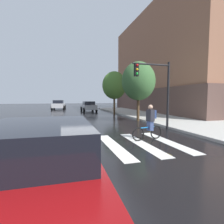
% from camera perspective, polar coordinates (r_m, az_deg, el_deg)
% --- Properties ---
extents(ground_plane, '(120.00, 120.00, 0.00)m').
position_cam_1_polar(ground_plane, '(7.28, -6.16, -11.46)').
color(ground_plane, black).
extents(crosswalk_stripes, '(6.95, 4.06, 0.01)m').
position_cam_1_polar(crosswalk_stripes, '(7.32, -4.38, -11.31)').
color(crosswalk_stripes, silver).
rests_on(crosswalk_stripes, ground).
extents(manhole_cover, '(0.64, 0.64, 0.01)m').
position_cam_1_polar(manhole_cover, '(6.56, 16.31, -13.40)').
color(manhole_cover, '#473D1E').
rests_on(manhole_cover, ground).
extents(sedan_near, '(2.25, 4.65, 1.59)m').
position_cam_1_polar(sedan_near, '(3.45, -21.97, -15.96)').
color(sedan_near, maroon).
rests_on(sedan_near, ground).
extents(sedan_mid, '(2.12, 4.38, 1.50)m').
position_cam_1_polar(sedan_mid, '(26.75, -7.65, 1.93)').
color(sedan_mid, '#B7B7BC').
rests_on(sedan_mid, ground).
extents(sedan_far, '(2.54, 4.84, 1.62)m').
position_cam_1_polar(sedan_far, '(32.44, -17.03, 2.34)').
color(sedan_far, '#B7B7BC').
rests_on(sedan_far, ground).
extents(cyclist, '(1.70, 0.40, 1.69)m').
position_cam_1_polar(cyclist, '(8.55, 12.20, -3.35)').
color(cyclist, black).
rests_on(cyclist, ground).
extents(traffic_light_near, '(2.47, 0.28, 4.20)m').
position_cam_1_polar(traffic_light_near, '(11.02, 14.31, 8.89)').
color(traffic_light_near, black).
rests_on(traffic_light_near, ground).
extents(fire_hydrant, '(0.33, 0.22, 0.78)m').
position_cam_1_polar(fire_hydrant, '(15.37, 12.33, -1.01)').
color(fire_hydrant, gold).
rests_on(fire_hydrant, sidewalk).
extents(street_tree_near, '(2.86, 2.86, 5.10)m').
position_cam_1_polar(street_tree_near, '(15.31, 8.63, 9.91)').
color(street_tree_near, '#4C3823').
rests_on(street_tree_near, ground).
extents(street_tree_mid, '(2.96, 2.96, 5.27)m').
position_cam_1_polar(street_tree_mid, '(21.81, 0.76, 8.69)').
color(street_tree_mid, '#4C3823').
rests_on(street_tree_mid, ground).
extents(corner_building, '(14.05, 23.20, 14.20)m').
position_cam_1_polar(corner_building, '(29.68, 22.64, 14.05)').
color(corner_building, brown).
rests_on(corner_building, ground).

